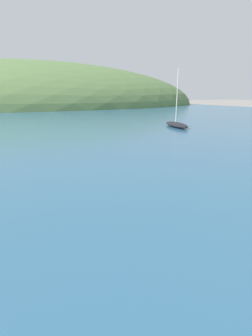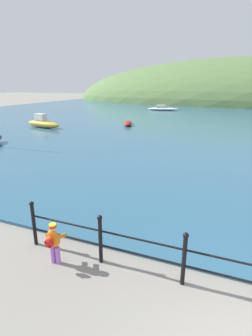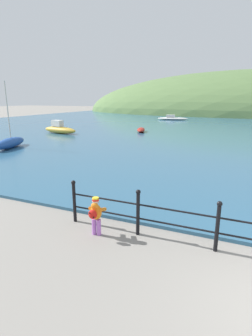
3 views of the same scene
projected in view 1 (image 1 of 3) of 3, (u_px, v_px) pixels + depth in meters
name	position (u px, v px, depth m)	size (l,w,h in m)	color
water	(71.00, 118.00, 30.06)	(80.00, 60.00, 0.10)	#2D5B7A
far_hillside	(34.00, 106.00, 59.90)	(81.90, 45.04, 19.45)	#567542
boat_far_left	(176.00, 124.00, 21.66)	(1.92, 3.99, 4.63)	black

